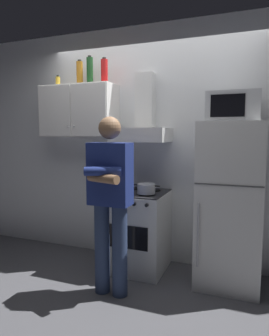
{
  "coord_description": "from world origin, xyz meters",
  "views": [
    {
      "loc": [
        1.08,
        -2.81,
        1.5
      ],
      "look_at": [
        0.0,
        0.0,
        1.15
      ],
      "focal_mm": 32.72,
      "sensor_mm": 36.0,
      "label": 1
    }
  ],
  "objects_px": {
    "microwave": "(233,107)",
    "bottle_soda_red": "(104,71)",
    "upper_cabinet": "(79,111)",
    "refrigerator": "(230,205)",
    "range_hood": "(143,124)",
    "bottle_liquor_amber": "(80,73)",
    "stove_oven": "(138,230)",
    "person_standing": "(110,199)",
    "bottle_spice_jar": "(58,81)",
    "cooking_pot": "(146,189)",
    "bottle_wine_green": "(90,71)"
  },
  "relations": [
    {
      "from": "microwave",
      "to": "bottle_soda_red",
      "type": "relative_size",
      "value": 1.72
    },
    {
      "from": "upper_cabinet",
      "to": "refrigerator",
      "type": "xyz_separation_m",
      "value": [
        1.75,
        -0.12,
        -0.95
      ]
    },
    {
      "from": "range_hood",
      "to": "bottle_liquor_amber",
      "type": "distance_m",
      "value": 1.0
    },
    {
      "from": "stove_oven",
      "to": "person_standing",
      "type": "height_order",
      "value": "person_standing"
    },
    {
      "from": "stove_oven",
      "to": "microwave",
      "type": "distance_m",
      "value": 1.62
    },
    {
      "from": "microwave",
      "to": "bottle_spice_jar",
      "type": "bearing_deg",
      "value": 177.63
    },
    {
      "from": "stove_oven",
      "to": "bottle_soda_red",
      "type": "relative_size",
      "value": 3.14
    },
    {
      "from": "upper_cabinet",
      "to": "cooking_pot",
      "type": "height_order",
      "value": "upper_cabinet"
    },
    {
      "from": "bottle_liquor_amber",
      "to": "bottle_soda_red",
      "type": "relative_size",
      "value": 1.06
    },
    {
      "from": "bottle_liquor_amber",
      "to": "bottle_soda_red",
      "type": "xyz_separation_m",
      "value": [
        0.35,
        -0.06,
        -0.01
      ]
    },
    {
      "from": "upper_cabinet",
      "to": "bottle_soda_red",
      "type": "distance_m",
      "value": 0.56
    },
    {
      "from": "stove_oven",
      "to": "bottle_soda_red",
      "type": "bearing_deg",
      "value": 167.31
    },
    {
      "from": "range_hood",
      "to": "bottle_soda_red",
      "type": "relative_size",
      "value": 2.69
    },
    {
      "from": "range_hood",
      "to": "bottle_liquor_amber",
      "type": "bearing_deg",
      "value": 177.62
    },
    {
      "from": "cooking_pot",
      "to": "bottle_soda_red",
      "type": "xyz_separation_m",
      "value": [
        -0.58,
        0.22,
        1.26
      ]
    },
    {
      "from": "cooking_pot",
      "to": "bottle_liquor_amber",
      "type": "height_order",
      "value": "bottle_liquor_amber"
    },
    {
      "from": "bottle_spice_jar",
      "to": "bottle_wine_green",
      "type": "relative_size",
      "value": 0.4
    },
    {
      "from": "microwave",
      "to": "bottle_wine_green",
      "type": "distance_m",
      "value": 1.67
    },
    {
      "from": "bottle_wine_green",
      "to": "range_hood",
      "type": "bearing_deg",
      "value": -0.29
    },
    {
      "from": "stove_oven",
      "to": "range_hood",
      "type": "bearing_deg",
      "value": 90.0
    },
    {
      "from": "stove_oven",
      "to": "bottle_wine_green",
      "type": "distance_m",
      "value": 1.89
    },
    {
      "from": "upper_cabinet",
      "to": "person_standing",
      "type": "xyz_separation_m",
      "value": [
        0.75,
        -0.73,
        -0.85
      ]
    },
    {
      "from": "refrigerator",
      "to": "person_standing",
      "type": "xyz_separation_m",
      "value": [
        -1.0,
        -0.61,
        0.1
      ]
    },
    {
      "from": "refrigerator",
      "to": "range_hood",
      "type": "bearing_deg",
      "value": 172.45
    },
    {
      "from": "cooking_pot",
      "to": "upper_cabinet",
      "type": "bearing_deg",
      "value": 165.27
    },
    {
      "from": "bottle_spice_jar",
      "to": "stove_oven",
      "type": "bearing_deg",
      "value": -5.5
    },
    {
      "from": "bottle_wine_green",
      "to": "bottle_soda_red",
      "type": "relative_size",
      "value": 1.16
    },
    {
      "from": "person_standing",
      "to": "bottle_liquor_amber",
      "type": "relative_size",
      "value": 5.54
    },
    {
      "from": "cooking_pot",
      "to": "bottle_wine_green",
      "type": "xyz_separation_m",
      "value": [
        -0.78,
        0.25,
        1.28
      ]
    },
    {
      "from": "upper_cabinet",
      "to": "range_hood",
      "type": "relative_size",
      "value": 1.2
    },
    {
      "from": "upper_cabinet",
      "to": "stove_oven",
      "type": "xyz_separation_m",
      "value": [
        0.8,
        -0.13,
        -1.32
      ]
    },
    {
      "from": "microwave",
      "to": "bottle_liquor_amber",
      "type": "distance_m",
      "value": 1.81
    },
    {
      "from": "bottle_wine_green",
      "to": "bottle_soda_red",
      "type": "xyz_separation_m",
      "value": [
        0.2,
        -0.03,
        -0.02
      ]
    },
    {
      "from": "bottle_liquor_amber",
      "to": "person_standing",
      "type": "bearing_deg",
      "value": -45.63
    },
    {
      "from": "bottle_spice_jar",
      "to": "microwave",
      "type": "bearing_deg",
      "value": -2.37
    },
    {
      "from": "bottle_wine_green",
      "to": "bottle_soda_red",
      "type": "distance_m",
      "value": 0.2
    },
    {
      "from": "person_standing",
      "to": "cooking_pot",
      "type": "relative_size",
      "value": 5.73
    },
    {
      "from": "person_standing",
      "to": "bottle_soda_red",
      "type": "bearing_deg",
      "value": 119.27
    },
    {
      "from": "person_standing",
      "to": "stove_oven",
      "type": "bearing_deg",
      "value": 85.28
    },
    {
      "from": "stove_oven",
      "to": "bottle_wine_green",
      "type": "bearing_deg",
      "value": 168.63
    },
    {
      "from": "stove_oven",
      "to": "bottle_wine_green",
      "type": "height_order",
      "value": "bottle_wine_green"
    },
    {
      "from": "person_standing",
      "to": "bottle_wine_green",
      "type": "distance_m",
      "value": 1.61
    },
    {
      "from": "refrigerator",
      "to": "person_standing",
      "type": "bearing_deg",
      "value": -148.77
    },
    {
      "from": "stove_oven",
      "to": "person_standing",
      "type": "xyz_separation_m",
      "value": [
        -0.05,
        -0.61,
        0.47
      ]
    },
    {
      "from": "refrigerator",
      "to": "bottle_liquor_amber",
      "type": "height_order",
      "value": "bottle_liquor_amber"
    },
    {
      "from": "range_hood",
      "to": "bottle_soda_red",
      "type": "bearing_deg",
      "value": -176.63
    },
    {
      "from": "bottle_soda_red",
      "to": "cooking_pot",
      "type": "bearing_deg",
      "value": -20.86
    },
    {
      "from": "bottle_spice_jar",
      "to": "bottle_soda_red",
      "type": "distance_m",
      "value": 0.62
    },
    {
      "from": "cooking_pot",
      "to": "refrigerator",
      "type": "bearing_deg",
      "value": 8.32
    },
    {
      "from": "refrigerator",
      "to": "bottle_spice_jar",
      "type": "height_order",
      "value": "bottle_spice_jar"
    }
  ]
}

